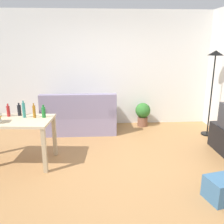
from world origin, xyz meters
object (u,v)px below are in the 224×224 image
at_px(potted_plant, 143,113).
at_px(bottle_amber, 34,111).
at_px(desk, 14,126).
at_px(bottle_red, 8,111).
at_px(bottle_dark, 19,110).
at_px(couch, 80,118).
at_px(bottle_tall, 24,110).
at_px(bottle_green, 44,112).
at_px(torchiere_lamp, 214,70).

bearing_deg(potted_plant, bottle_amber, -141.29).
distance_m(desk, bottle_red, 0.31).
bearing_deg(bottle_dark, couch, 53.89).
xyz_separation_m(bottle_red, bottle_dark, (0.17, 0.04, 0.00)).
distance_m(couch, bottle_tall, 1.70).
bearing_deg(potted_plant, bottle_dark, -146.99).
relative_size(couch, bottle_dark, 7.36).
distance_m(desk, bottle_tall, 0.30).
height_order(bottle_dark, bottle_amber, bottle_amber).
distance_m(desk, bottle_green, 0.51).
distance_m(bottle_dark, bottle_amber, 0.31).
height_order(desk, potted_plant, desk).
bearing_deg(torchiere_lamp, bottle_green, -162.83).
bearing_deg(bottle_tall, desk, -143.81).
height_order(potted_plant, bottle_green, bottle_green).
xyz_separation_m(couch, desk, (-0.95, -1.49, 0.34)).
bearing_deg(couch, bottle_amber, 65.58).
relative_size(potted_plant, bottle_green, 2.69).
bearing_deg(desk, bottle_tall, 40.89).
relative_size(bottle_red, bottle_green, 1.03).
relative_size(torchiere_lamp, bottle_amber, 7.46).
xyz_separation_m(torchiere_lamp, desk, (-3.76, -1.11, -0.76)).
height_order(torchiere_lamp, bottle_green, torchiere_lamp).
bearing_deg(potted_plant, desk, -143.62).
distance_m(couch, bottle_green, 1.57).
height_order(torchiere_lamp, potted_plant, torchiere_lamp).
height_order(couch, bottle_green, bottle_green).
bearing_deg(bottle_amber, couch, 65.58).
relative_size(torchiere_lamp, bottle_dark, 8.24).
height_order(bottle_red, bottle_amber, bottle_amber).
bearing_deg(bottle_tall, bottle_green, -2.03).
bearing_deg(couch, bottle_red, 50.01).
distance_m(bottle_red, bottle_green, 0.61).
bearing_deg(torchiere_lamp, potted_plant, 152.62).
bearing_deg(torchiere_lamp, desk, -163.50).
bearing_deg(potted_plant, torchiere_lamp, -27.38).
bearing_deg(potted_plant, bottle_green, -139.25).
distance_m(couch, potted_plant, 1.53).
height_order(bottle_dark, bottle_tall, bottle_tall).
height_order(desk, bottle_green, bottle_green).
height_order(bottle_tall, bottle_green, bottle_tall).
xyz_separation_m(torchiere_lamp, bottle_green, (-3.30, -1.02, -0.56)).
xyz_separation_m(bottle_tall, bottle_green, (0.32, -0.01, -0.04)).
bearing_deg(torchiere_lamp, bottle_red, -166.73).
bearing_deg(desk, torchiere_lamp, 21.20).
bearing_deg(potted_plant, bottle_red, -148.13).
bearing_deg(bottle_dark, desk, -97.57).
bearing_deg(couch, desk, 57.54).
height_order(potted_plant, bottle_red, bottle_red).
bearing_deg(couch, torchiere_lamp, 172.48).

